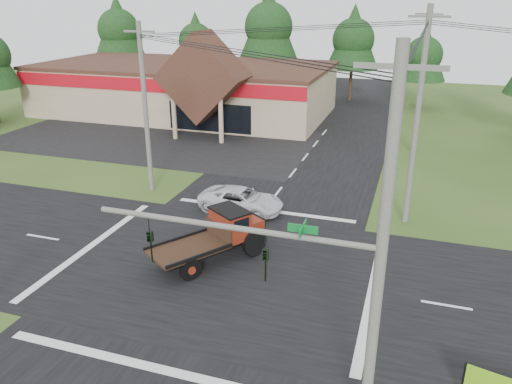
% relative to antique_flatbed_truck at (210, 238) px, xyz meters
% --- Properties ---
extents(ground, '(120.00, 120.00, 0.00)m').
position_rel_antique_flatbed_truck_xyz_m(ground, '(0.66, -0.51, -1.20)').
color(ground, '#2A4418').
rests_on(ground, ground).
extents(road_ns, '(12.00, 120.00, 0.02)m').
position_rel_antique_flatbed_truck_xyz_m(road_ns, '(0.66, -0.51, -1.19)').
color(road_ns, black).
rests_on(road_ns, ground).
extents(road_ew, '(120.00, 12.00, 0.02)m').
position_rel_antique_flatbed_truck_xyz_m(road_ew, '(0.66, -0.51, -1.19)').
color(road_ew, black).
rests_on(road_ew, ground).
extents(parking_apron, '(28.00, 14.00, 0.02)m').
position_rel_antique_flatbed_truck_xyz_m(parking_apron, '(-13.34, 18.49, -1.19)').
color(parking_apron, black).
rests_on(parking_apron, ground).
extents(cvs_building, '(30.40, 18.20, 9.19)m').
position_rel_antique_flatbed_truck_xyz_m(cvs_building, '(-15.05, 29.06, 1.58)').
color(cvs_building, tan).
rests_on(cvs_building, ground).
extents(traffic_signal_mast, '(8.12, 0.24, 7.00)m').
position_rel_antique_flatbed_truck_xyz_m(traffic_signal_mast, '(6.47, -8.01, 3.22)').
color(traffic_signal_mast, '#595651').
rests_on(traffic_signal_mast, ground).
extents(utility_pole_nr, '(2.00, 0.30, 11.00)m').
position_rel_antique_flatbed_truck_xyz_m(utility_pole_nr, '(8.16, -8.01, 4.44)').
color(utility_pole_nr, '#595651').
rests_on(utility_pole_nr, ground).
extents(utility_pole_nw, '(2.00, 0.30, 10.50)m').
position_rel_antique_flatbed_truck_xyz_m(utility_pole_nw, '(-7.34, 7.49, 4.19)').
color(utility_pole_nw, '#595651').
rests_on(utility_pole_nw, ground).
extents(utility_pole_ne, '(2.00, 0.30, 11.50)m').
position_rel_antique_flatbed_truck_xyz_m(utility_pole_ne, '(8.66, 7.49, 4.69)').
color(utility_pole_ne, '#595651').
rests_on(utility_pole_ne, ground).
extents(utility_pole_n, '(2.00, 0.30, 11.20)m').
position_rel_antique_flatbed_truck_xyz_m(utility_pole_n, '(8.66, 21.49, 4.54)').
color(utility_pole_n, '#595651').
rests_on(utility_pole_n, ground).
extents(tree_row_a, '(6.72, 6.72, 12.12)m').
position_rel_antique_flatbed_truck_xyz_m(tree_row_a, '(-29.34, 39.49, 6.85)').
color(tree_row_a, '#332316').
rests_on(tree_row_a, ground).
extents(tree_row_b, '(5.60, 5.60, 10.10)m').
position_rel_antique_flatbed_truck_xyz_m(tree_row_b, '(-19.34, 41.49, 5.50)').
color(tree_row_b, '#332316').
rests_on(tree_row_b, ground).
extents(tree_row_c, '(7.28, 7.28, 13.13)m').
position_rel_antique_flatbed_truck_xyz_m(tree_row_c, '(-9.34, 40.49, 7.52)').
color(tree_row_c, '#332316').
rests_on(tree_row_c, ground).
extents(tree_row_d, '(6.16, 6.16, 11.11)m').
position_rel_antique_flatbed_truck_xyz_m(tree_row_d, '(0.66, 41.49, 6.18)').
color(tree_row_d, '#332316').
rests_on(tree_row_d, ground).
extents(tree_row_e, '(5.04, 5.04, 9.09)m').
position_rel_antique_flatbed_truck_xyz_m(tree_row_e, '(8.66, 39.49, 4.83)').
color(tree_row_e, '#332316').
rests_on(tree_row_e, ground).
extents(antique_flatbed_truck, '(5.04, 5.99, 2.40)m').
position_rel_antique_flatbed_truck_xyz_m(antique_flatbed_truck, '(0.00, 0.00, 0.00)').
color(antique_flatbed_truck, '#621E0E').
rests_on(antique_flatbed_truck, ground).
extents(white_pickup, '(5.11, 2.60, 1.38)m').
position_rel_antique_flatbed_truck_xyz_m(white_pickup, '(-0.60, 6.05, -0.51)').
color(white_pickup, silver).
rests_on(white_pickup, ground).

